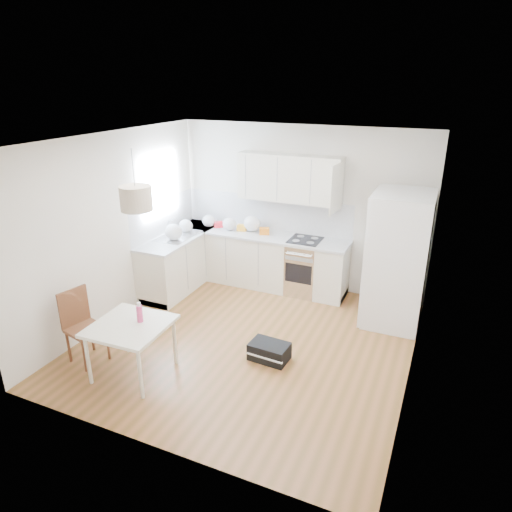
{
  "coord_description": "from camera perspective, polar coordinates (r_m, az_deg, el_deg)",
  "views": [
    {
      "loc": [
        2.28,
        -4.88,
        3.37
      ],
      "look_at": [
        -0.05,
        0.4,
        1.11
      ],
      "focal_mm": 32.0,
      "sensor_mm": 36.0,
      "label": 1
    }
  ],
  "objects": [
    {
      "name": "backsplash_left",
      "position": [
        7.79,
        -11.46,
        4.88
      ],
      "size": [
        0.01,
        1.8,
        0.58
      ],
      "primitive_type": "cube",
      "color": "white",
      "rests_on": "wall_left"
    },
    {
      "name": "ceiling",
      "position": [
        5.42,
        -1.22,
        14.31
      ],
      "size": [
        4.2,
        4.2,
        0.0
      ],
      "primitive_type": "plane",
      "rotation": [
        3.14,
        0.0,
        0.0
      ],
      "color": "white",
      "rests_on": "wall_back"
    },
    {
      "name": "grocery_bag_d",
      "position": [
        7.84,
        -8.77,
        3.76
      ],
      "size": [
        0.24,
        0.2,
        0.21
      ],
      "primitive_type": "ellipsoid",
      "color": "silver",
      "rests_on": "counter_back"
    },
    {
      "name": "snack_orange",
      "position": [
        7.63,
        1.06,
        3.13
      ],
      "size": [
        0.19,
        0.16,
        0.11
      ],
      "primitive_type": "cube",
      "rotation": [
        0.0,
        0.0,
        0.37
      ],
      "color": "orange",
      "rests_on": "counter_back"
    },
    {
      "name": "upper_cabinets",
      "position": [
        7.39,
        4.21,
        9.68
      ],
      "size": [
        1.7,
        0.32,
        0.75
      ],
      "primitive_type": "cube",
      "color": "silver",
      "rests_on": "wall_back"
    },
    {
      "name": "snack_yellow",
      "position": [
        7.82,
        -1.77,
        3.56
      ],
      "size": [
        0.17,
        0.12,
        0.11
      ],
      "primitive_type": "cube",
      "rotation": [
        0.0,
        0.0,
        0.15
      ],
      "color": "orange",
      "rests_on": "counter_back"
    },
    {
      "name": "wall_right",
      "position": [
        5.28,
        20.05,
        -2.45
      ],
      "size": [
        0.0,
        4.2,
        4.2
      ],
      "primitive_type": "plane",
      "rotation": [
        1.57,
        0.0,
        -1.57
      ],
      "color": "white",
      "rests_on": "floor"
    },
    {
      "name": "grocery_bag_b",
      "position": [
        7.84,
        -3.35,
        4.0
      ],
      "size": [
        0.24,
        0.2,
        0.22
      ],
      "primitive_type": "ellipsoid",
      "color": "silver",
      "rests_on": "counter_back"
    },
    {
      "name": "counter_back",
      "position": [
        7.68,
        0.49,
        2.65
      ],
      "size": [
        3.02,
        0.64,
        0.04
      ],
      "primitive_type": "cube",
      "color": "#B8BBBD",
      "rests_on": "cabinets_back"
    },
    {
      "name": "dining_chair",
      "position": [
        6.11,
        -20.52,
        -8.41
      ],
      "size": [
        0.48,
        0.48,
        0.95
      ],
      "primitive_type": null,
      "rotation": [
        0.0,
        0.0,
        -0.23
      ],
      "color": "#482615",
      "rests_on": "floor"
    },
    {
      "name": "counter_left",
      "position": [
        7.72,
        -9.5,
        2.46
      ],
      "size": [
        0.64,
        1.82,
        0.04
      ],
      "primitive_type": "cube",
      "color": "#B8BBBD",
      "rests_on": "cabinets_left"
    },
    {
      "name": "drink_bottle",
      "position": [
        5.57,
        -14.37,
        -6.81
      ],
      "size": [
        0.09,
        0.09,
        0.25
      ],
      "primitive_type": "cylinder",
      "rotation": [
        0.0,
        0.0,
        -0.27
      ],
      "color": "#D53B76",
      "rests_on": "dining_table"
    },
    {
      "name": "cabinets_back",
      "position": [
        7.84,
        0.48,
        -0.54
      ],
      "size": [
        3.0,
        0.6,
        0.88
      ],
      "primitive_type": "cube",
      "color": "silver",
      "rests_on": "floor"
    },
    {
      "name": "cabinets_left",
      "position": [
        7.88,
        -9.3,
        -0.7
      ],
      "size": [
        0.6,
        1.8,
        0.88
      ],
      "primitive_type": "cube",
      "color": "silver",
      "rests_on": "floor"
    },
    {
      "name": "grocery_bag_e",
      "position": [
        7.47,
        -10.26,
        2.97
      ],
      "size": [
        0.29,
        0.25,
        0.26
      ],
      "primitive_type": "ellipsoid",
      "color": "silver",
      "rests_on": "counter_left"
    },
    {
      "name": "window_glassblock",
      "position": [
        7.62,
        -11.94,
        8.67
      ],
      "size": [
        0.02,
        1.0,
        1.0
      ],
      "primitive_type": "cube",
      "color": "#BFE0F9",
      "rests_on": "wall_left"
    },
    {
      "name": "wall_back",
      "position": [
        7.61,
        5.58,
        5.92
      ],
      "size": [
        4.2,
        0.0,
        4.2
      ],
      "primitive_type": "plane",
      "rotation": [
        1.57,
        0.0,
        0.0
      ],
      "color": "white",
      "rests_on": "floor"
    },
    {
      "name": "floor",
      "position": [
        6.35,
        -1.03,
        -10.64
      ],
      "size": [
        4.2,
        4.2,
        0.0
      ],
      "primitive_type": "plane",
      "color": "brown",
      "rests_on": "ground"
    },
    {
      "name": "refrigerator",
      "position": [
        6.78,
        17.39,
        -0.42
      ],
      "size": [
        0.92,
        0.97,
        1.93
      ],
      "primitive_type": null,
      "rotation": [
        0.0,
        0.0,
        0.01
      ],
      "color": "white",
      "rests_on": "floor"
    },
    {
      "name": "sink",
      "position": [
        7.68,
        -9.71,
        2.45
      ],
      "size": [
        0.5,
        0.8,
        0.16
      ],
      "primitive_type": null,
      "color": "silver",
      "rests_on": "counter_left"
    },
    {
      "name": "grocery_bag_a",
      "position": [
        8.06,
        -5.93,
        4.38
      ],
      "size": [
        0.23,
        0.2,
        0.21
      ],
      "primitive_type": "ellipsoid",
      "color": "silver",
      "rests_on": "counter_back"
    },
    {
      "name": "pendant_lamp",
      "position": [
        5.02,
        -14.77,
        6.99
      ],
      "size": [
        0.42,
        0.42,
        0.26
      ],
      "primitive_type": "cylinder",
      "rotation": [
        0.0,
        0.0,
        0.29
      ],
      "color": "#BFAE93",
      "rests_on": "ceiling"
    },
    {
      "name": "backsplash_back",
      "position": [
        7.84,
        1.36,
        5.42
      ],
      "size": [
        3.0,
        0.01,
        0.58
      ],
      "primitive_type": "cube",
      "color": "white",
      "rests_on": "wall_back"
    },
    {
      "name": "range_oven",
      "position": [
        7.58,
        6.04,
        -1.45
      ],
      "size": [
        0.5,
        0.61,
        0.88
      ],
      "primitive_type": null,
      "color": "silver",
      "rests_on": "floor"
    },
    {
      "name": "gym_bag",
      "position": [
        5.94,
        1.67,
        -11.82
      ],
      "size": [
        0.51,
        0.35,
        0.23
      ],
      "primitive_type": "cube",
      "rotation": [
        0.0,
        0.0,
        -0.06
      ],
      "color": "black",
      "rests_on": "floor"
    },
    {
      "name": "snack_red",
      "position": [
        8.03,
        -4.73,
        3.95
      ],
      "size": [
        0.17,
        0.17,
        0.1
      ],
      "primitive_type": "cube",
      "rotation": [
        0.0,
        0.0,
        0.72
      ],
      "color": "red",
      "rests_on": "counter_back"
    },
    {
      "name": "dining_table",
      "position": [
        5.63,
        -15.43,
        -8.86
      ],
      "size": [
        0.89,
        0.89,
        0.68
      ],
      "rotation": [
        0.0,
        0.0,
        0.04
      ],
      "color": "beige",
      "rests_on": "floor"
    },
    {
      "name": "wall_left",
      "position": [
        6.86,
        -17.28,
        3.29
      ],
      "size": [
        0.0,
        4.2,
        4.2
      ],
      "primitive_type": "plane",
      "rotation": [
        1.57,
        0.0,
        1.57
      ],
      "color": "white",
      "rests_on": "floor"
    },
    {
      "name": "grocery_bag_c",
      "position": [
        7.77,
        -0.49,
        4.07
      ],
      "size": [
        0.3,
        0.25,
        0.27
      ],
      "primitive_type": "ellipsoid",
      "color": "silver",
      "rests_on": "counter_back"
    }
  ]
}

